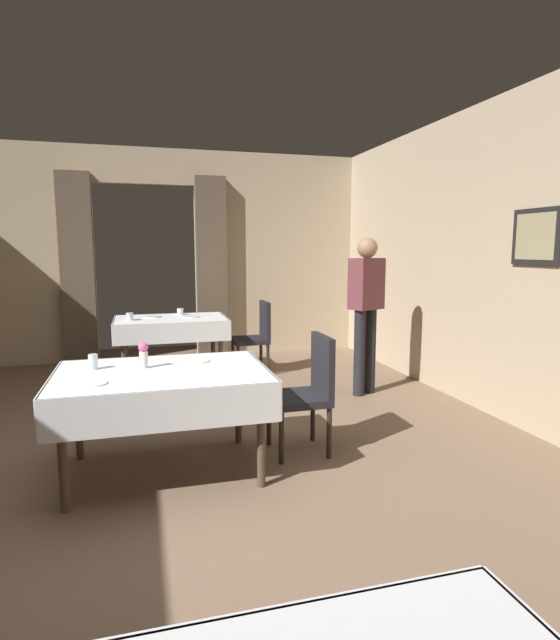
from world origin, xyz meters
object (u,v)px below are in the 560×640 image
at_px(chair_mid_right, 308,388).
at_px(glass_mid_b, 93,362).
at_px(plate_mid_c, 196,361).
at_px(dining_table_far, 171,325).
at_px(plate_far_b, 191,317).
at_px(flower_vase_mid, 143,354).
at_px(plate_far_c, 152,317).
at_px(dining_table_mid, 162,382).
at_px(plate_mid_d, 92,383).
at_px(person_waiter_by_doorway, 366,302).
at_px(chair_far_right, 256,334).
at_px(glass_far_d, 180,312).
at_px(glass_far_a, 130,317).

height_order(chair_mid_right, glass_mid_b, chair_mid_right).
bearing_deg(glass_mid_b, plate_mid_c, 4.25).
xyz_separation_m(dining_table_far, plate_mid_c, (0.04, -2.54, 0.10)).
height_order(plate_mid_c, plate_far_b, same).
relative_size(chair_mid_right, flower_vase_mid, 4.90).
relative_size(flower_vase_mid, plate_far_c, 0.86).
bearing_deg(chair_mid_right, plate_far_c, 111.84).
bearing_deg(dining_table_mid, plate_mid_d, -150.01).
bearing_deg(chair_mid_right, person_waiter_by_doorway, 50.37).
bearing_deg(chair_far_right, plate_far_c, 171.01).
height_order(glass_mid_b, glass_far_d, glass_mid_b).
relative_size(flower_vase_mid, plate_mid_c, 0.94).
bearing_deg(plate_mid_c, plate_far_b, 85.24).
relative_size(dining_table_mid, chair_mid_right, 1.59).
bearing_deg(glass_mid_b, plate_mid_d, -86.26).
distance_m(plate_far_b, plate_far_c, 0.49).
distance_m(dining_table_far, chair_mid_right, 2.81).
bearing_deg(plate_mid_c, chair_far_right, 67.40).
bearing_deg(dining_table_mid, plate_far_c, 89.95).
height_order(plate_far_b, plate_far_c, same).
bearing_deg(person_waiter_by_doorway, flower_vase_mid, -150.64).
bearing_deg(plate_mid_c, dining_table_far, 90.91).
xyz_separation_m(dining_table_mid, plate_far_b, (0.48, 2.77, 0.09)).
bearing_deg(glass_far_a, glass_far_d, 30.69).
relative_size(glass_far_d, person_waiter_by_doorway, 0.05).
bearing_deg(glass_far_a, person_waiter_by_doorway, -26.25).
bearing_deg(plate_mid_d, person_waiter_by_doorway, 32.33).
distance_m(glass_mid_b, glass_far_a, 2.51).
height_order(dining_table_far, chair_far_right, chair_far_right).
relative_size(dining_table_far, flower_vase_mid, 7.17).
bearing_deg(chair_far_right, glass_mid_b, -124.91).
distance_m(flower_vase_mid, person_waiter_by_doorway, 2.71).
relative_size(chair_far_right, plate_far_c, 4.19).
xyz_separation_m(dining_table_mid, glass_mid_b, (-0.47, 0.17, 0.14)).
distance_m(dining_table_far, plate_far_b, 0.27).
height_order(dining_table_far, plate_far_c, plate_far_c).
bearing_deg(chair_mid_right, glass_far_a, 118.29).
bearing_deg(plate_mid_d, plate_far_b, 73.16).
distance_m(flower_vase_mid, plate_mid_d, 0.50).
bearing_deg(glass_far_d, plate_far_b, -66.37).
relative_size(chair_mid_right, chair_far_right, 1.00).
bearing_deg(glass_mid_b, plate_far_b, 70.09).
bearing_deg(dining_table_mid, glass_far_d, 83.23).
bearing_deg(chair_far_right, glass_far_a, -179.36).
distance_m(dining_table_mid, plate_far_c, 2.89).
relative_size(flower_vase_mid, plate_mid_d, 1.05).
relative_size(plate_mid_d, glass_far_a, 1.94).
height_order(glass_mid_b, plate_mid_c, glass_mid_b).
relative_size(flower_vase_mid, plate_far_b, 0.87).
distance_m(glass_mid_b, person_waiter_by_doorway, 2.99).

